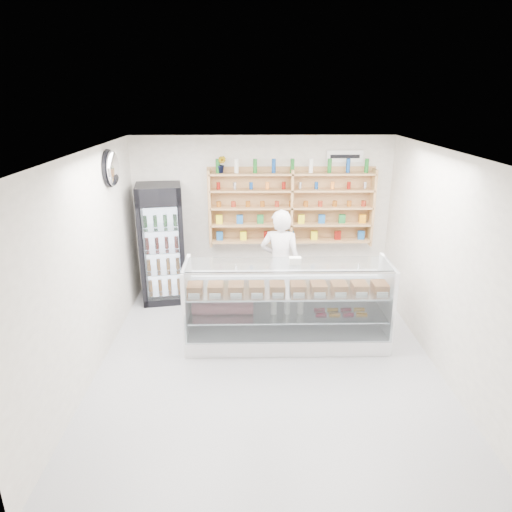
{
  "coord_description": "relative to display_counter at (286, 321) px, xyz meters",
  "views": [
    {
      "loc": [
        -0.25,
        -5.35,
        3.44
      ],
      "look_at": [
        -0.14,
        0.9,
        1.22
      ],
      "focal_mm": 32.0,
      "sensor_mm": 36.0,
      "label": 1
    }
  ],
  "objects": [
    {
      "name": "shop_worker",
      "position": [
        -0.03,
        0.95,
        0.54
      ],
      "size": [
        0.72,
        0.55,
        1.77
      ],
      "primitive_type": "imported",
      "rotation": [
        0.0,
        0.0,
        2.93
      ],
      "color": "silver",
      "rests_on": "floor"
    },
    {
      "name": "potted_plant",
      "position": [
        -0.99,
        1.79,
        1.99
      ],
      "size": [
        0.19,
        0.17,
        0.29
      ],
      "primitive_type": "imported",
      "rotation": [
        0.0,
        0.0,
        -0.34
      ],
      "color": "#1E6626",
      "rests_on": "wall_shelving"
    },
    {
      "name": "drinks_cooler",
      "position": [
        -2.03,
        1.57,
        0.68
      ],
      "size": [
        0.84,
        0.83,
        2.04
      ],
      "rotation": [
        0.0,
        0.0,
        0.17
      ],
      "color": "black",
      "rests_on": "floor"
    },
    {
      "name": "wall_sign",
      "position": [
        1.11,
        1.92,
        2.1
      ],
      "size": [
        0.62,
        0.03,
        0.2
      ],
      "primitive_type": "cube",
      "color": "white",
      "rests_on": "back_wall"
    },
    {
      "name": "room",
      "position": [
        -0.29,
        -0.55,
        1.05
      ],
      "size": [
        5.0,
        5.0,
        5.0
      ],
      "color": "#B1B1B6",
      "rests_on": "ground"
    },
    {
      "name": "security_mirror",
      "position": [
        -2.46,
        0.65,
        2.1
      ],
      "size": [
        0.15,
        0.5,
        0.5
      ],
      "primitive_type": "ellipsoid",
      "color": "silver",
      "rests_on": "left_wall"
    },
    {
      "name": "wall_shelving",
      "position": [
        0.21,
        1.79,
        1.25
      ],
      "size": [
        2.84,
        0.28,
        1.33
      ],
      "color": "tan",
      "rests_on": "back_wall"
    },
    {
      "name": "display_counter",
      "position": [
        0.0,
        0.0,
        0.0
      ],
      "size": [
        2.87,
        0.86,
        1.25
      ],
      "color": "white",
      "rests_on": "floor"
    }
  ]
}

